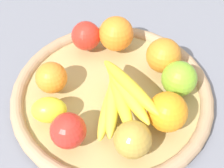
% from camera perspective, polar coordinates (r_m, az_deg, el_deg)
% --- Properties ---
extents(ground_plane, '(2.40, 2.40, 0.00)m').
position_cam_1_polar(ground_plane, '(0.76, 0.00, -2.65)').
color(ground_plane, slate).
rests_on(ground_plane, ground).
extents(basket, '(0.45, 0.45, 0.03)m').
position_cam_1_polar(basket, '(0.75, 0.00, -1.90)').
color(basket, tan).
rests_on(basket, ground_plane).
extents(orange_0, '(0.10, 0.10, 0.08)m').
position_cam_1_polar(orange_0, '(0.76, 8.79, 4.81)').
color(orange_0, orange).
rests_on(orange_0, basket).
extents(orange_1, '(0.09, 0.09, 0.08)m').
position_cam_1_polar(orange_1, '(0.80, 0.72, 8.56)').
color(orange_1, orange).
rests_on(orange_1, basket).
extents(orange_2, '(0.10, 0.10, 0.07)m').
position_cam_1_polar(orange_2, '(0.72, -10.30, 1.07)').
color(orange_2, orange).
rests_on(orange_2, basket).
extents(banana_bunch, '(0.18, 0.16, 0.08)m').
position_cam_1_polar(banana_bunch, '(0.68, 1.33, -2.20)').
color(banana_bunch, yellow).
rests_on(banana_bunch, basket).
extents(orange_3, '(0.09, 0.09, 0.08)m').
position_cam_1_polar(orange_3, '(0.66, 9.44, -4.70)').
color(orange_3, orange).
rests_on(orange_3, basket).
extents(apple_2, '(0.08, 0.08, 0.07)m').
position_cam_1_polar(apple_2, '(0.81, -4.45, 8.19)').
color(apple_2, red).
rests_on(apple_2, basket).
extents(apple_0, '(0.10, 0.10, 0.07)m').
position_cam_1_polar(apple_0, '(0.62, 3.55, -9.44)').
color(apple_0, '#B9933B').
rests_on(apple_0, basket).
extents(apple_1, '(0.09, 0.09, 0.07)m').
position_cam_1_polar(apple_1, '(0.64, -7.49, -7.90)').
color(apple_1, red).
rests_on(apple_1, basket).
extents(lemon_0, '(0.07, 0.08, 0.05)m').
position_cam_1_polar(lemon_0, '(0.68, -10.68, -4.38)').
color(lemon_0, yellow).
rests_on(lemon_0, basket).
extents(apple_3, '(0.10, 0.10, 0.08)m').
position_cam_1_polar(apple_3, '(0.72, 11.38, 0.90)').
color(apple_3, '#80BC2E').
rests_on(apple_3, basket).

